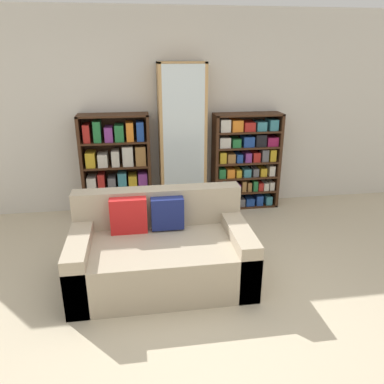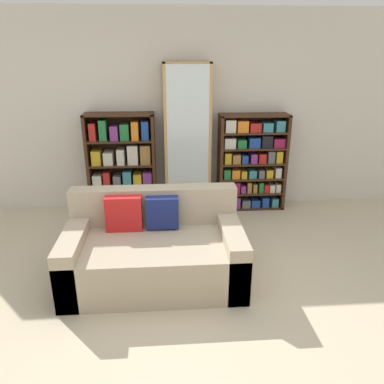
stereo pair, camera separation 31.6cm
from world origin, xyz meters
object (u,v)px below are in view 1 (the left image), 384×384
object	(u,v)px
wine_bottle	(227,228)
bookshelf_right	(245,161)
bookshelf_left	(117,168)
couch	(161,252)
display_cabinet	(182,140)

from	to	relation	value
wine_bottle	bookshelf_right	bearing A→B (deg)	63.76
bookshelf_left	bookshelf_right	xyz separation A→B (m)	(1.81, 0.00, 0.01)
couch	display_cabinet	distance (m)	1.92
display_cabinet	bookshelf_right	distance (m)	0.97
couch	bookshelf_left	bearing A→B (deg)	104.71
couch	display_cabinet	xyz separation A→B (m)	(0.44, 1.73, 0.72)
bookshelf_left	bookshelf_right	distance (m)	1.81
wine_bottle	bookshelf_left	bearing A→B (deg)	142.45
bookshelf_left	bookshelf_right	size ratio (longest dim) A/B	1.02
couch	wine_bottle	world-z (taller)	couch
bookshelf_left	wine_bottle	xyz separation A→B (m)	(1.31, -1.01, -0.52)
bookshelf_right	wine_bottle	size ratio (longest dim) A/B	4.00
couch	bookshelf_right	world-z (taller)	bookshelf_right
bookshelf_right	wine_bottle	world-z (taller)	bookshelf_right
bookshelf_left	bookshelf_right	world-z (taller)	bookshelf_left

